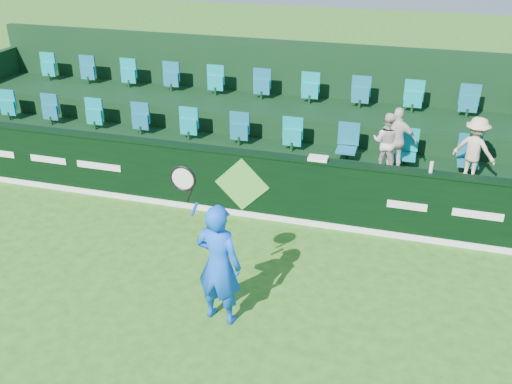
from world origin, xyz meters
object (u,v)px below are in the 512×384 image
(tennis_player, at_px, (218,263))
(spectator_left, at_px, (387,142))
(spectator_middle, at_px, (397,140))
(towel, at_px, (318,158))
(spectator_right, at_px, (475,149))
(drinks_bottle, at_px, (431,167))

(tennis_player, xyz_separation_m, spectator_left, (1.96, 4.28, 0.43))
(spectator_middle, distance_m, towel, 1.74)
(tennis_player, relative_size, spectator_left, 2.14)
(spectator_right, distance_m, towel, 2.97)
(tennis_player, relative_size, towel, 7.16)
(spectator_left, bearing_deg, tennis_player, 78.12)
(tennis_player, distance_m, drinks_bottle, 4.26)
(spectator_left, distance_m, spectator_right, 1.61)
(towel, bearing_deg, spectator_right, 22.12)
(tennis_player, bearing_deg, spectator_right, 50.14)
(spectator_left, xyz_separation_m, towel, (-1.14, -1.12, -0.02))
(drinks_bottle, bearing_deg, spectator_right, 55.52)
(spectator_left, distance_m, drinks_bottle, 1.40)
(tennis_player, height_order, spectator_middle, tennis_player)
(spectator_right, height_order, drinks_bottle, spectator_right)
(tennis_player, xyz_separation_m, spectator_right, (3.58, 4.28, 0.46))
(spectator_right, relative_size, towel, 3.54)
(towel, relative_size, drinks_bottle, 1.75)
(spectator_right, xyz_separation_m, drinks_bottle, (-0.77, -1.12, 0.02))
(spectator_left, height_order, spectator_middle, spectator_middle)
(tennis_player, bearing_deg, towel, 75.46)
(spectator_left, height_order, spectator_right, spectator_right)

